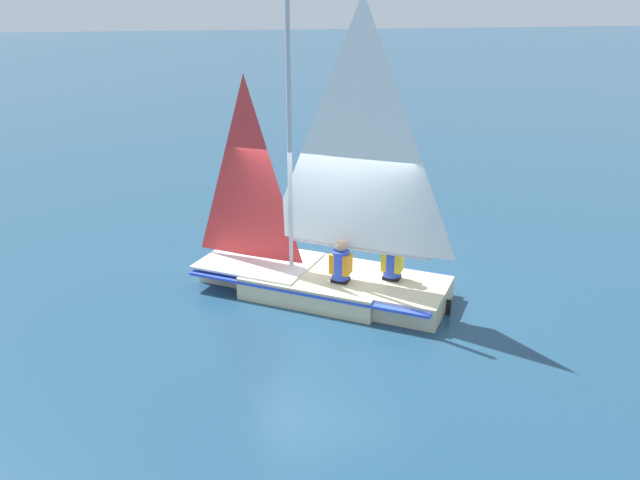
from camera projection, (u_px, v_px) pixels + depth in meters
The scene contains 4 objects.
ground_plane at pixel (320, 292), 11.18m from camera, with size 260.00×260.00×0.00m, color navy.
sailboat_main at pixel (323, 255), 10.91m from camera, with size 4.44×4.06×5.14m.
sailor_helm at pixel (341, 269), 10.57m from camera, with size 0.43×0.42×1.16m.
sailor_crew at pixel (392, 266), 10.67m from camera, with size 0.43×0.42×1.16m.
Camera 1 is at (2.87, 9.72, 4.81)m, focal length 35.00 mm.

